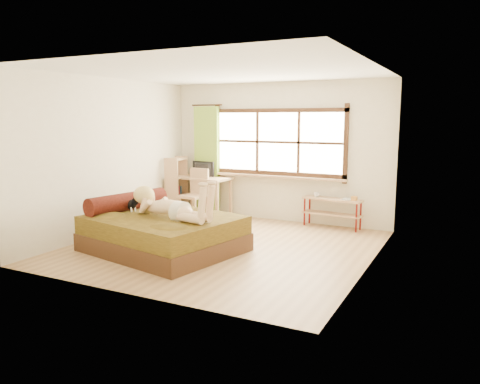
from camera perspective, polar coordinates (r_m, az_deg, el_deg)
The scene contains 18 objects.
floor at distance 7.44m, azimuth -2.04°, elevation -6.70°, with size 4.50×4.50×0.00m, color #9E754C.
ceiling at distance 7.20m, azimuth -2.16°, elevation 14.47°, with size 4.50×4.50×0.00m, color white.
wall_back at distance 9.22m, azimuth 4.65°, elevation 4.84°, with size 4.50×4.50×0.00m, color silver.
wall_front at distance 5.34m, azimuth -13.78°, elevation 1.62°, with size 4.50×4.50×0.00m, color silver.
wall_left at distance 8.50m, azimuth -15.56°, elevation 4.20°, with size 4.50×4.50×0.00m, color silver.
wall_right at distance 6.43m, azimuth 15.80°, elevation 2.74°, with size 4.50×4.50×0.00m, color silver.
window at distance 9.19m, azimuth 4.60°, elevation 5.82°, with size 2.80×0.16×1.46m.
curtain at distance 9.82m, azimuth -4.06°, elevation 3.93°, with size 0.55×0.10×2.20m, color olive.
bed at distance 7.30m, azimuth -9.60°, elevation -4.76°, with size 2.46×2.12×0.82m.
woman at distance 7.02m, azimuth -8.68°, elevation -0.54°, with size 1.51×0.43×0.65m, color beige, non-canonical shape.
kitten at distance 7.70m, azimuth -13.30°, elevation -1.31°, with size 0.32×0.13×0.26m, color black, non-canonical shape.
desk at distance 9.74m, azimuth -4.83°, elevation 1.24°, with size 1.36×0.74×0.81m.
monitor at distance 9.75m, azimuth -4.70°, elevation 2.81°, with size 0.54×0.07×0.31m, color black.
chair at distance 9.40m, azimuth -5.38°, elevation 0.10°, with size 0.50×0.50×1.02m.
pipe_shelf at distance 8.80m, azimuth 11.24°, elevation -1.70°, with size 1.13×0.41×0.63m.
cup at distance 8.85m, azimuth 9.34°, elevation -0.33°, with size 0.11×0.11×0.09m, color gray.
book at distance 8.73m, azimuth 12.47°, elevation -0.80°, with size 0.16×0.22×0.02m, color gray.
bookshelf at distance 9.86m, azimuth -7.74°, elevation 0.75°, with size 0.38×0.57×1.21m.
Camera 1 is at (3.44, -6.28, 2.01)m, focal length 35.00 mm.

